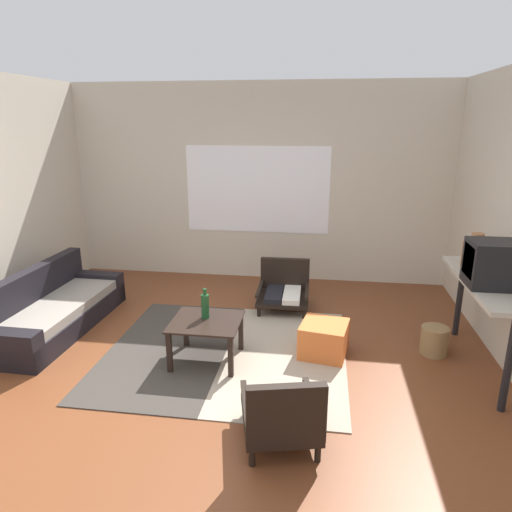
{
  "coord_description": "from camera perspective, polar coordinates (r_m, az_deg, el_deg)",
  "views": [
    {
      "loc": [
        0.9,
        -3.29,
        2.2
      ],
      "look_at": [
        0.26,
        1.09,
        0.88
      ],
      "focal_mm": 32.2,
      "sensor_mm": 36.0,
      "label": 1
    }
  ],
  "objects": [
    {
      "name": "armchair_striped_foreground",
      "position": [
        3.35,
        3.2,
        -19.05
      ],
      "size": [
        0.65,
        0.73,
        0.59
      ],
      "color": "black",
      "rests_on": "ground"
    },
    {
      "name": "coffee_table",
      "position": [
        4.35,
        -6.19,
        -8.87
      ],
      "size": [
        0.64,
        0.59,
        0.41
      ],
      "color": "black",
      "rests_on": "ground"
    },
    {
      "name": "glass_bottle",
      "position": [
        4.33,
        -6.33,
        -6.15
      ],
      "size": [
        0.08,
        0.08,
        0.29
      ],
      "color": "#194723",
      "rests_on": "coffee_table"
    },
    {
      "name": "ground_plane",
      "position": [
        4.06,
        -6.11,
        -16.35
      ],
      "size": [
        7.8,
        7.8,
        0.0
      ],
      "primitive_type": "plane",
      "color": "brown"
    },
    {
      "name": "wicker_basket",
      "position": [
        4.85,
        21.27,
        -9.76
      ],
      "size": [
        0.26,
        0.26,
        0.28
      ],
      "primitive_type": "cylinder",
      "color": "olive",
      "rests_on": "ground"
    },
    {
      "name": "far_wall_with_window",
      "position": [
        6.47,
        0.23,
        9.0
      ],
      "size": [
        5.6,
        0.13,
        2.7
      ],
      "color": "beige",
      "rests_on": "ground"
    },
    {
      "name": "couch",
      "position": [
        5.48,
        -23.95,
        -6.22
      ],
      "size": [
        0.73,
        1.86,
        0.66
      ],
      "color": "black",
      "rests_on": "ground"
    },
    {
      "name": "crt_television",
      "position": [
        4.32,
        27.65,
        -0.89
      ],
      "size": [
        0.45,
        0.36,
        0.39
      ],
      "color": "black",
      "rests_on": "console_shelf"
    },
    {
      "name": "armchair_by_window",
      "position": [
        5.59,
        3.47,
        -4.06
      ],
      "size": [
        0.62,
        0.62,
        0.56
      ],
      "color": "black",
      "rests_on": "ground"
    },
    {
      "name": "ottoman_orange",
      "position": [
        4.55,
        8.43,
        -10.19
      ],
      "size": [
        0.5,
        0.5,
        0.33
      ],
      "primitive_type": "cube",
      "rotation": [
        0.0,
        0.0,
        -0.18
      ],
      "color": "#D1662D",
      "rests_on": "ground"
    },
    {
      "name": "area_rug",
      "position": [
        4.62,
        -3.71,
        -11.81
      ],
      "size": [
        2.32,
        2.15,
        0.01
      ],
      "color": "#38332D",
      "rests_on": "ground"
    },
    {
      "name": "console_shelf",
      "position": [
        4.54,
        26.63,
        -3.93
      ],
      "size": [
        0.42,
        1.47,
        0.85
      ],
      "color": "#B2AD9E",
      "rests_on": "ground"
    },
    {
      "name": "clay_vase",
      "position": [
        4.83,
        25.59,
        0.25
      ],
      "size": [
        0.25,
        0.25,
        0.33
      ],
      "color": "#A87047",
      "rests_on": "console_shelf"
    }
  ]
}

